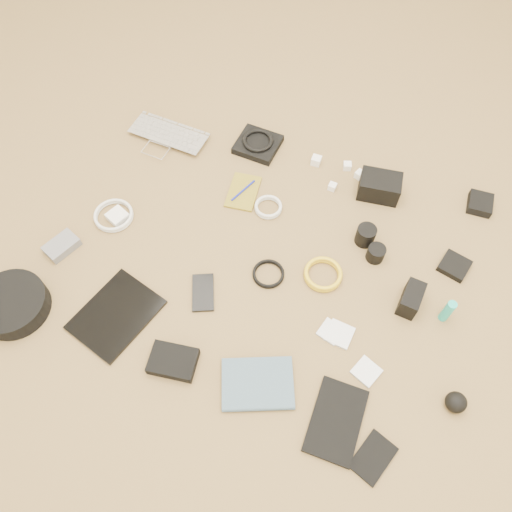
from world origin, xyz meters
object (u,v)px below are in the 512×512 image
(tablet, at_px, (116,315))
(phone, at_px, (203,293))
(laptop, at_px, (163,142))
(headphone_case, at_px, (12,304))
(paperback, at_px, (259,411))
(dslr_camera, at_px, (379,186))

(tablet, bearing_deg, phone, 52.38)
(laptop, bearing_deg, headphone_case, -95.34)
(phone, relative_size, headphone_case, 0.60)
(paperback, bearing_deg, phone, 23.43)
(dslr_camera, height_order, phone, dslr_camera)
(phone, height_order, headphone_case, headphone_case)
(tablet, relative_size, paperback, 1.25)
(dslr_camera, distance_m, paperback, 0.88)
(phone, relative_size, paperback, 0.64)
(laptop, xyz_separation_m, tablet, (0.18, -0.69, -0.01))
(tablet, bearing_deg, headphone_case, -148.06)
(headphone_case, height_order, paperback, headphone_case)
(paperback, bearing_deg, dslr_camera, -30.97)
(headphone_case, bearing_deg, paperback, -1.92)
(dslr_camera, bearing_deg, tablet, -137.65)
(tablet, bearing_deg, laptop, 119.96)
(headphone_case, relative_size, paperback, 1.07)
(dslr_camera, bearing_deg, headphone_case, -145.51)
(laptop, xyz_separation_m, dslr_camera, (0.82, 0.06, 0.03))
(paperback, bearing_deg, tablet, 54.38)
(laptop, height_order, tablet, laptop)
(tablet, height_order, paperback, paperback)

